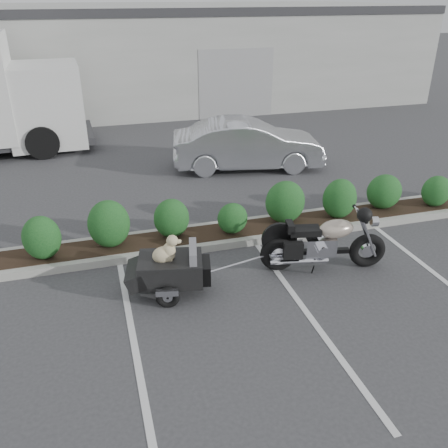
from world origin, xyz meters
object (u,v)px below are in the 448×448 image
object	(u,v)px
motorcycle	(324,243)
pet_trailer	(170,268)
dumpster	(54,124)
sedan	(248,145)

from	to	relation	value
motorcycle	pet_trailer	xyz separation A→B (m)	(-2.78, 0.03, -0.07)
motorcycle	pet_trailer	world-z (taller)	motorcycle
motorcycle	dumpster	world-z (taller)	motorcycle
sedan	dumpster	world-z (taller)	sedan
pet_trailer	dumpster	distance (m)	10.11
sedan	motorcycle	bearing A→B (deg)	-173.99
motorcycle	dumpster	xyz separation A→B (m)	(-4.84, 9.93, 0.04)
motorcycle	pet_trailer	size ratio (longest dim) A/B	1.23
pet_trailer	dumpster	bearing A→B (deg)	113.75
dumpster	sedan	bearing A→B (deg)	-25.50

